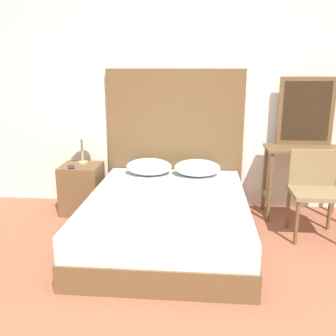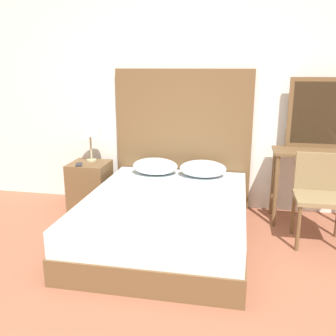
# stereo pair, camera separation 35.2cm
# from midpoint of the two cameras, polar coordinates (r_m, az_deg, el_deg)

# --- Properties ---
(wall_back) EXTENTS (10.00, 0.06, 2.70)m
(wall_back) POSITION_cam_midpoint_polar(r_m,az_deg,el_deg) (4.36, -0.21, 11.66)
(wall_back) COLOR white
(wall_back) RESTS_ON ground_plane
(bed) EXTENTS (1.50, 1.93, 0.45)m
(bed) POSITION_cam_midpoint_polar(r_m,az_deg,el_deg) (3.59, -2.97, -7.78)
(bed) COLOR brown
(bed) RESTS_ON ground_plane
(headboard) EXTENTS (1.57, 0.05, 1.60)m
(headboard) POSITION_cam_midpoint_polar(r_m,az_deg,el_deg) (4.36, -1.27, 4.36)
(headboard) COLOR brown
(headboard) RESTS_ON ground_plane
(pillow_left) EXTENTS (0.51, 0.39, 0.18)m
(pillow_left) POSITION_cam_midpoint_polar(r_m,az_deg,el_deg) (4.20, -5.32, 0.17)
(pillow_left) COLOR silver
(pillow_left) RESTS_ON bed
(pillow_right) EXTENTS (0.51, 0.39, 0.18)m
(pillow_right) POSITION_cam_midpoint_polar(r_m,az_deg,el_deg) (4.14, 2.06, 0.00)
(pillow_right) COLOR silver
(pillow_right) RESTS_ON bed
(phone_on_bed) EXTENTS (0.11, 0.16, 0.01)m
(phone_on_bed) POSITION_cam_midpoint_polar(r_m,az_deg,el_deg) (3.42, -9.64, -5.04)
(phone_on_bed) COLOR #B7B7BC
(phone_on_bed) RESTS_ON bed
(nightstand) EXTENTS (0.43, 0.42, 0.55)m
(nightstand) POSITION_cam_midpoint_polar(r_m,az_deg,el_deg) (4.42, -15.21, -3.06)
(nightstand) COLOR brown
(nightstand) RESTS_ON ground_plane
(table_lamp) EXTENTS (0.28, 0.28, 0.46)m
(table_lamp) POSITION_cam_midpoint_polar(r_m,az_deg,el_deg) (4.34, -15.43, 5.49)
(table_lamp) COLOR tan
(table_lamp) RESTS_ON nightstand
(phone_on_nightstand) EXTENTS (0.12, 0.17, 0.01)m
(phone_on_nightstand) POSITION_cam_midpoint_polar(r_m,az_deg,el_deg) (4.27, -16.87, 0.12)
(phone_on_nightstand) COLOR black
(phone_on_nightstand) RESTS_ON nightstand
(vanity_desk) EXTENTS (0.86, 0.42, 0.79)m
(vanity_desk) POSITION_cam_midpoint_polar(r_m,az_deg,el_deg) (4.22, 18.03, 0.70)
(vanity_desk) COLOR brown
(vanity_desk) RESTS_ON ground_plane
(vanity_mirror) EXTENTS (0.59, 0.03, 0.73)m
(vanity_mirror) POSITION_cam_midpoint_polar(r_m,az_deg,el_deg) (4.30, 18.10, 8.20)
(vanity_mirror) COLOR brown
(vanity_mirror) RESTS_ON vanity_desk
(chair) EXTENTS (0.48, 0.43, 0.84)m
(chair) POSITION_cam_midpoint_polar(r_m,az_deg,el_deg) (3.84, 19.05, -2.64)
(chair) COLOR olive
(chair) RESTS_ON ground_plane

